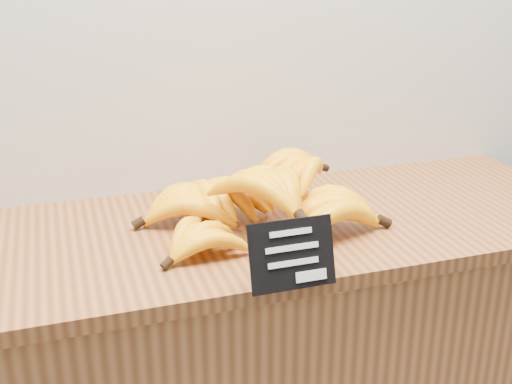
% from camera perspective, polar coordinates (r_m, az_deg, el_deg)
% --- Properties ---
extents(counter_top, '(1.53, 0.54, 0.03)m').
position_cam_1_polar(counter_top, '(1.35, -0.65, -3.43)').
color(counter_top, brown).
rests_on(counter_top, counter).
extents(chalkboard_sign, '(0.15, 0.04, 0.12)m').
position_cam_1_polar(chalkboard_sign, '(1.09, 3.23, -5.58)').
color(chalkboard_sign, black).
rests_on(chalkboard_sign, counter_top).
extents(banana_pile, '(0.49, 0.41, 0.13)m').
position_cam_1_polar(banana_pile, '(1.32, -0.22, -0.76)').
color(banana_pile, '#FFB50A').
rests_on(banana_pile, counter_top).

